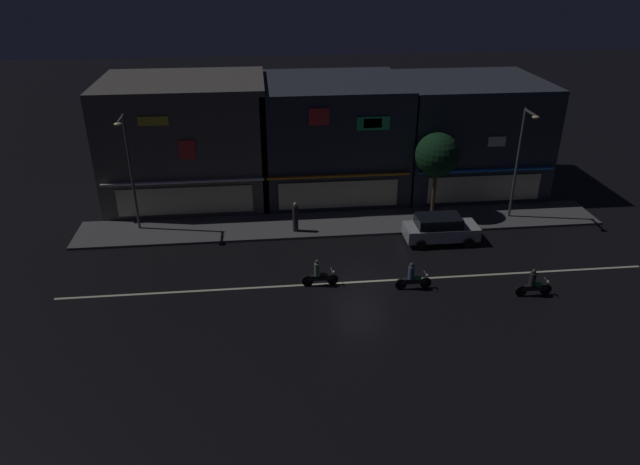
{
  "coord_description": "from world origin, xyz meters",
  "views": [
    {
      "loc": [
        -4.9,
        -25.79,
        15.89
      ],
      "look_at": [
        -1.83,
        2.99,
        1.52
      ],
      "focal_mm": 32.64,
      "sensor_mm": 36.0,
      "label": 1
    }
  ],
  "objects": [
    {
      "name": "ground_plane",
      "position": [
        0.0,
        0.0,
        0.0
      ],
      "size": [
        140.0,
        140.0,
        0.0
      ],
      "primitive_type": "plane",
      "color": "black"
    },
    {
      "name": "lane_divider_stripe",
      "position": [
        0.0,
        0.0,
        0.01
      ],
      "size": [
        31.05,
        0.16,
        0.01
      ],
      "primitive_type": "cube",
      "color": "beige",
      "rests_on": "ground"
    },
    {
      "name": "sidewalk_far",
      "position": [
        0.0,
        7.06,
        0.07
      ],
      "size": [
        32.68,
        3.62,
        0.14
      ],
      "primitive_type": "cube",
      "color": "#4C4C4F",
      "rests_on": "ground"
    },
    {
      "name": "storefront_left_block",
      "position": [
        -9.8,
        12.83,
        4.05
      ],
      "size": [
        10.62,
        8.08,
        8.11
      ],
      "color": "#56514C",
      "rests_on": "ground"
    },
    {
      "name": "storefront_center_block",
      "position": [
        9.8,
        13.06,
        3.81
      ],
      "size": [
        9.59,
        8.55,
        7.63
      ],
      "color": "#2D333D",
      "rests_on": "ground"
    },
    {
      "name": "storefront_right_block",
      "position": [
        0.0,
        13.22,
        3.87
      ],
      "size": [
        9.74,
        8.87,
        7.75
      ],
      "color": "#2D333D",
      "rests_on": "ground"
    },
    {
      "name": "streetlamp_west",
      "position": [
        -12.59,
        7.37,
        4.35
      ],
      "size": [
        0.44,
        1.64,
        7.15
      ],
      "color": "#47494C",
      "rests_on": "sidewalk_far"
    },
    {
      "name": "streetlamp_mid",
      "position": [
        10.88,
        6.66,
        4.3
      ],
      "size": [
        0.44,
        1.64,
        7.05
      ],
      "color": "#47494C",
      "rests_on": "sidewalk_far"
    },
    {
      "name": "pedestrian_on_sidewalk",
      "position": [
        -3.0,
        6.17,
        1.02
      ],
      "size": [
        0.34,
        0.34,
        1.89
      ],
      "rotation": [
        0.0,
        0.0,
        4.38
      ],
      "color": "#232328",
      "rests_on": "sidewalk_far"
    },
    {
      "name": "street_tree",
      "position": [
        6.0,
        7.71,
        4.16
      ],
      "size": [
        2.76,
        2.76,
        5.41
      ],
      "color": "#473323",
      "rests_on": "sidewalk_far"
    },
    {
      "name": "parked_car_near_kerb",
      "position": [
        5.42,
        4.07,
        0.87
      ],
      "size": [
        4.3,
        1.98,
        1.67
      ],
      "rotation": [
        0.0,
        0.0,
        3.14
      ],
      "color": "#9EA0A5",
      "rests_on": "ground"
    },
    {
      "name": "motorcycle_lead",
      "position": [
        2.51,
        -0.92,
        0.63
      ],
      "size": [
        1.9,
        0.6,
        1.52
      ],
      "rotation": [
        0.0,
        0.0,
        3.07
      ],
      "color": "black",
      "rests_on": "ground"
    },
    {
      "name": "motorcycle_following",
      "position": [
        -2.21,
        -0.09,
        0.63
      ],
      "size": [
        1.9,
        0.6,
        1.52
      ],
      "rotation": [
        0.0,
        0.0,
        3.07
      ],
      "color": "black",
      "rests_on": "ground"
    },
    {
      "name": "motorcycle_opposite_lane",
      "position": [
        8.36,
        -2.19,
        0.63
      ],
      "size": [
        1.9,
        0.6,
        1.52
      ],
      "rotation": [
        0.0,
        0.0,
        3.16
      ],
      "color": "black",
      "rests_on": "ground"
    },
    {
      "name": "traffic_cone",
      "position": [
        5.4,
        4.58,
        0.28
      ],
      "size": [
        0.36,
        0.36,
        0.55
      ],
      "primitive_type": "cone",
      "color": "orange",
      "rests_on": "ground"
    }
  ]
}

